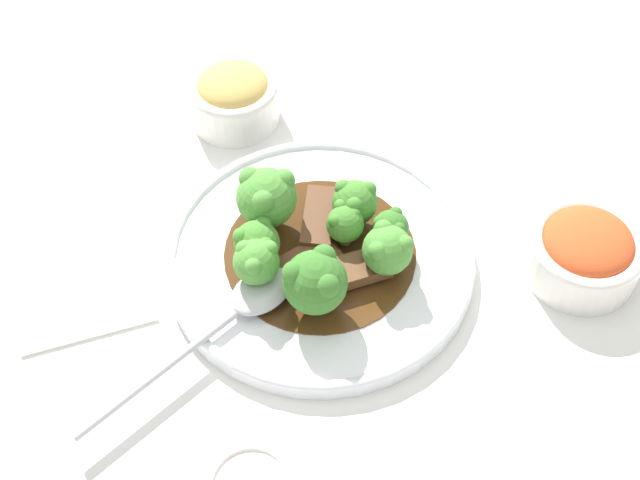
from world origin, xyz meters
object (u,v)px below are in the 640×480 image
broccoli_floret_4 (257,242)px  broccoli_floret_5 (387,249)px  broccoli_floret_2 (344,221)px  main_plate (320,256)px  beef_strip_1 (301,267)px  broccoli_floret_0 (355,202)px  beef_strip_0 (319,219)px  serving_spoon (243,305)px  side_bowl_kimchi (585,252)px  broccoli_floret_6 (266,197)px  beef_strip_2 (352,271)px  broccoli_floret_1 (315,281)px  broccoli_floret_7 (391,227)px  side_bowl_appetizer (236,96)px  broccoli_floret_3 (256,261)px

broccoli_floret_4 → broccoli_floret_5: size_ratio=0.92×
broccoli_floret_2 → main_plate: bearing=-173.8°
beef_strip_1 → broccoli_floret_2: 0.05m
beef_strip_1 → broccoli_floret_0: broccoli_floret_0 is taller
beef_strip_0 → broccoli_floret_2: bearing=-64.4°
beef_strip_1 → serving_spoon: bearing=-164.4°
broccoli_floret_2 → serving_spoon: (-0.11, -0.03, -0.02)m
broccoli_floret_5 → side_bowl_kimchi: broccoli_floret_5 is taller
beef_strip_0 → broccoli_floret_6: (-0.04, 0.02, 0.03)m
main_plate → beef_strip_1: bearing=-152.0°
side_bowl_kimchi → beef_strip_2: bearing=160.2°
broccoli_floret_1 → broccoli_floret_7: (0.09, 0.03, -0.01)m
broccoli_floret_6 → side_bowl_appetizer: bearing=78.6°
main_plate → side_bowl_kimchi: size_ratio=2.75×
broccoli_floret_7 → side_bowl_appetizer: (-0.06, 0.22, -0.01)m
broccoli_floret_4 → beef_strip_1: bearing=-42.1°
broccoli_floret_3 → serving_spoon: (-0.02, -0.02, -0.02)m
broccoli_floret_0 → broccoli_floret_5: (0.00, -0.06, 0.00)m
broccoli_floret_1 → side_bowl_kimchi: (0.24, -0.05, -0.03)m
main_plate → serving_spoon: 0.09m
broccoli_floret_1 → broccoli_floret_3: bearing=129.5°
broccoli_floret_1 → broccoli_floret_5: 0.07m
main_plate → beef_strip_0: (0.01, 0.03, 0.02)m
beef_strip_2 → broccoli_floret_6: size_ratio=1.12×
side_bowl_kimchi → side_bowl_appetizer: size_ratio=1.11×
main_plate → broccoli_floret_3: 0.07m
beef_strip_0 → side_bowl_kimchi: 0.24m
beef_strip_0 → side_bowl_appetizer: side_bowl_appetizer is taller
beef_strip_1 → broccoli_floret_7: broccoli_floret_7 is taller
broccoli_floret_3 → broccoli_floret_5: broccoli_floret_3 is taller
broccoli_floret_7 → side_bowl_appetizer: bearing=104.5°
beef_strip_2 → broccoli_floret_1: 0.05m
beef_strip_1 → broccoli_floret_4: (-0.03, 0.03, 0.02)m
beef_strip_0 → broccoli_floret_7: broccoli_floret_7 is taller
main_plate → broccoli_floret_6: 0.07m
broccoli_floret_3 → side_bowl_kimchi: 0.29m
broccoli_floret_2 → broccoli_floret_4: size_ratio=0.95×
main_plate → broccoli_floret_5: size_ratio=5.81×
main_plate → broccoli_floret_5: broccoli_floret_5 is taller
broccoli_floret_0 → broccoli_floret_7: broccoli_floret_0 is taller
broccoli_floret_0 → side_bowl_kimchi: bearing=-36.9°
main_plate → broccoli_floret_4: size_ratio=6.34×
broccoli_floret_1 → broccoli_floret_2: size_ratio=1.46×
broccoli_floret_3 → broccoli_floret_7: bearing=-4.1°
broccoli_floret_7 → serving_spoon: broccoli_floret_7 is taller
main_plate → broccoli_floret_0: size_ratio=6.07×
beef_strip_0 → beef_strip_2: beef_strip_0 is taller
beef_strip_0 → broccoli_floret_3: 0.09m
broccoli_floret_2 → broccoli_floret_7: 0.04m
beef_strip_0 → broccoli_floret_0: broccoli_floret_0 is taller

